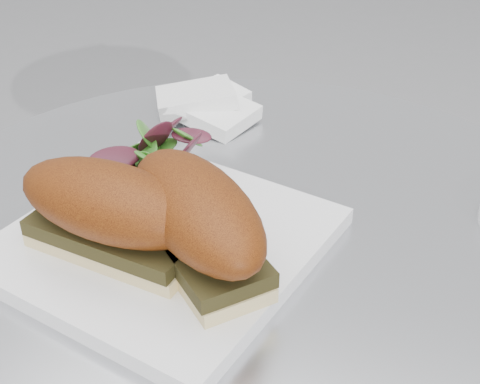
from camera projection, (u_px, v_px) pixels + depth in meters
The scene contains 5 objects.
plate at pixel (164, 241), 0.59m from camera, with size 0.25×0.25×0.02m, color white.
sandwich_left at pixel (110, 210), 0.55m from camera, with size 0.18×0.10×0.08m.
sandwich_right at pixel (197, 218), 0.54m from camera, with size 0.19×0.18×0.08m.
salad at pixel (157, 161), 0.65m from camera, with size 0.10×0.10×0.05m, color #46802A, non-canonical shape.
napkin at pixel (208, 112), 0.81m from camera, with size 0.12×0.12×0.02m, color white, non-canonical shape.
Camera 1 is at (0.16, -0.47, 1.10)m, focal length 50.00 mm.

